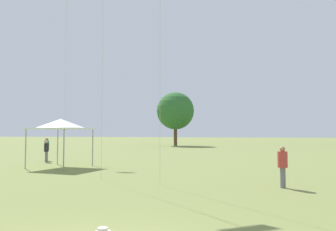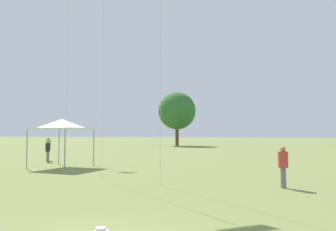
{
  "view_description": "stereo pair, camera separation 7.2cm",
  "coord_description": "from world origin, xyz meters",
  "px_view_note": "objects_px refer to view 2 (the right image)",
  "views": [
    {
      "loc": [
        2.64,
        -5.12,
        2.2
      ],
      "look_at": [
        0.05,
        6.03,
        2.8
      ],
      "focal_mm": 35.0,
      "sensor_mm": 36.0,
      "label": 1
    },
    {
      "loc": [
        2.71,
        -5.11,
        2.2
      ],
      "look_at": [
        0.05,
        6.03,
        2.8
      ],
      "focal_mm": 35.0,
      "sensor_mm": 36.0,
      "label": 2
    }
  ],
  "objects_px": {
    "person_standing_1": "(283,163)",
    "canopy_tent": "(62,124)",
    "person_standing_2": "(48,147)",
    "person_standing_3": "(48,149)",
    "distant_tree_2": "(177,111)"
  },
  "relations": [
    {
      "from": "person_standing_1",
      "to": "person_standing_2",
      "type": "distance_m",
      "value": 18.97
    },
    {
      "from": "person_standing_2",
      "to": "person_standing_3",
      "type": "bearing_deg",
      "value": -148.31
    },
    {
      "from": "person_standing_1",
      "to": "distant_tree_2",
      "type": "bearing_deg",
      "value": -41.88
    },
    {
      "from": "person_standing_2",
      "to": "distant_tree_2",
      "type": "distance_m",
      "value": 31.66
    },
    {
      "from": "person_standing_2",
      "to": "canopy_tent",
      "type": "height_order",
      "value": "canopy_tent"
    },
    {
      "from": "person_standing_1",
      "to": "canopy_tent",
      "type": "xyz_separation_m",
      "value": [
        -12.85,
        4.9,
        1.76
      ]
    },
    {
      "from": "distant_tree_2",
      "to": "person_standing_2",
      "type": "bearing_deg",
      "value": -97.13
    },
    {
      "from": "person_standing_1",
      "to": "person_standing_3",
      "type": "distance_m",
      "value": 17.81
    },
    {
      "from": "person_standing_2",
      "to": "canopy_tent",
      "type": "relative_size",
      "value": 0.49
    },
    {
      "from": "person_standing_3",
      "to": "canopy_tent",
      "type": "bearing_deg",
      "value": 151.39
    },
    {
      "from": "person_standing_1",
      "to": "canopy_tent",
      "type": "relative_size",
      "value": 0.46
    },
    {
      "from": "person_standing_2",
      "to": "canopy_tent",
      "type": "xyz_separation_m",
      "value": [
        3.77,
        -4.24,
        1.66
      ]
    },
    {
      "from": "person_standing_1",
      "to": "canopy_tent",
      "type": "distance_m",
      "value": 13.87
    },
    {
      "from": "person_standing_1",
      "to": "person_standing_2",
      "type": "height_order",
      "value": "person_standing_2"
    },
    {
      "from": "person_standing_1",
      "to": "canopy_tent",
      "type": "height_order",
      "value": "canopy_tent"
    }
  ]
}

